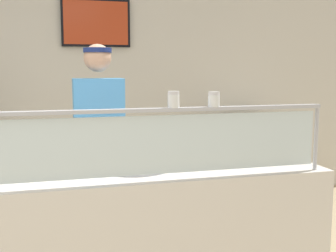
% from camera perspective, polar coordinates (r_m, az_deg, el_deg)
% --- Properties ---
extents(shop_rear_unit, '(6.57, 0.13, 2.70)m').
position_cam_1_polar(shop_rear_unit, '(4.89, -8.64, 5.07)').
color(shop_rear_unit, beige).
rests_on(shop_rear_unit, ground).
extents(serving_counter, '(2.17, 0.71, 0.95)m').
position_cam_1_polar(serving_counter, '(2.82, -2.47, -15.20)').
color(serving_counter, silver).
rests_on(serving_counter, ground).
extents(sneeze_guard, '(2.00, 0.06, 0.41)m').
position_cam_1_polar(sneeze_guard, '(2.34, -0.97, -1.12)').
color(sneeze_guard, '#B2B5BC').
rests_on(sneeze_guard, serving_counter).
extents(pizza_tray, '(0.49, 0.49, 0.04)m').
position_cam_1_polar(pizza_tray, '(2.70, -4.49, -5.28)').
color(pizza_tray, '#9EA0A8').
rests_on(pizza_tray, serving_counter).
extents(pizza_server, '(0.13, 0.29, 0.01)m').
position_cam_1_polar(pizza_server, '(2.67, -5.42, -4.97)').
color(pizza_server, '#ADAFB7').
rests_on(pizza_server, pizza_tray).
extents(parmesan_shaker, '(0.07, 0.07, 0.09)m').
position_cam_1_polar(parmesan_shaker, '(2.34, 0.75, 3.44)').
color(parmesan_shaker, white).
rests_on(parmesan_shaker, sneeze_guard).
extents(pepper_flake_shaker, '(0.07, 0.07, 0.08)m').
position_cam_1_polar(pepper_flake_shaker, '(2.42, 6.18, 3.47)').
color(pepper_flake_shaker, white).
rests_on(pepper_flake_shaker, sneeze_guard).
extents(worker_figure, '(0.41, 0.50, 1.76)m').
position_cam_1_polar(worker_figure, '(3.34, -9.12, -2.17)').
color(worker_figure, '#23232D').
rests_on(worker_figure, ground).
extents(prep_shelf, '(0.70, 0.55, 0.84)m').
position_cam_1_polar(prep_shelf, '(5.03, 11.55, -5.77)').
color(prep_shelf, '#B7BABF').
rests_on(prep_shelf, ground).
extents(pizza_box_stack, '(0.49, 0.47, 0.18)m').
position_cam_1_polar(pizza_box_stack, '(4.94, 11.70, -0.03)').
color(pizza_box_stack, silver).
rests_on(pizza_box_stack, prep_shelf).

